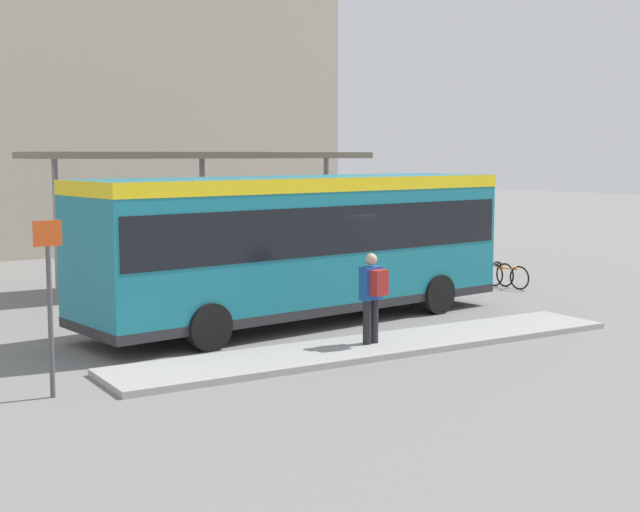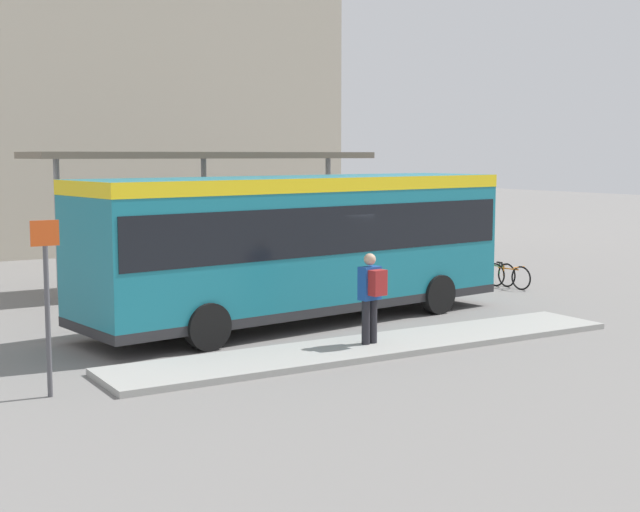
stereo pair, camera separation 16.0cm
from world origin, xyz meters
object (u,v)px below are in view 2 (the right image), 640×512
at_px(pedestrian_waiting, 371,292).
at_px(platform_sign, 47,300).
at_px(bicycle_orange, 508,276).
at_px(bicycle_green, 495,273).
at_px(city_bus, 301,238).
at_px(potted_planter_near_shelter, 208,269).

bearing_deg(pedestrian_waiting, platform_sign, 82.19).
xyz_separation_m(bicycle_orange, bicycle_green, (0.10, 0.66, 0.01)).
distance_m(city_bus, bicycle_orange, 8.01).
relative_size(city_bus, potted_planter_near_shelter, 7.10).
bearing_deg(potted_planter_near_shelter, platform_sign, -128.64).
distance_m(pedestrian_waiting, bicycle_green, 9.75).
xyz_separation_m(bicycle_orange, potted_planter_near_shelter, (-8.11, 2.78, 0.44)).
xyz_separation_m(pedestrian_waiting, bicycle_orange, (7.99, 4.72, -0.79)).
xyz_separation_m(city_bus, bicycle_orange, (7.71, 1.47, -1.58)).
bearing_deg(pedestrian_waiting, city_bus, -14.45).
bearing_deg(bicycle_orange, potted_planter_near_shelter, -117.17).
bearing_deg(platform_sign, pedestrian_waiting, 1.76).
height_order(bicycle_orange, platform_sign, platform_sign).
distance_m(pedestrian_waiting, potted_planter_near_shelter, 7.51).
bearing_deg(bicycle_orange, bicycle_green, 162.82).
height_order(city_bus, platform_sign, city_bus).
height_order(city_bus, potted_planter_near_shelter, city_bus).
bearing_deg(city_bus, potted_planter_near_shelter, 87.60).
xyz_separation_m(pedestrian_waiting, potted_planter_near_shelter, (-0.12, 7.50, -0.36)).
bearing_deg(bicycle_green, city_bus, 102.72).
relative_size(city_bus, pedestrian_waiting, 5.99).
bearing_deg(platform_sign, bicycle_green, 21.23).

